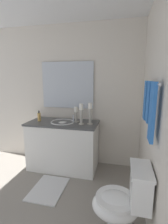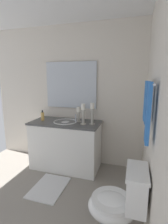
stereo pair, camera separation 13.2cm
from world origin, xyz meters
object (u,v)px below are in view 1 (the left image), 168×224
object	(u,v)px
towel_near_corner	(152,112)
candle_holder_tall	(90,113)
candle_holder_short	(81,113)
toilet	(122,203)
candle_holder_mid	(76,114)
towel_center	(149,102)
towel_near_vanity	(146,100)
mirror	(67,85)
soap_bottle	(39,117)
bath_mat	(48,189)
sink_basin	(63,124)
towel_bar	(152,83)
vanity_cabinet	(63,145)

from	to	relation	value
towel_near_corner	candle_holder_tall	bearing A→B (deg)	-145.41
candle_holder_short	toilet	size ratio (longest dim) A/B	0.44
candle_holder_mid	towel_near_corner	distance (m)	1.57
towel_center	towel_near_vanity	bearing A→B (deg)	180.00
candle_holder_short	towel_center	size ratio (longest dim) A/B	0.83
towel_center	mirror	bearing A→B (deg)	-133.11
candle_holder_tall	towel_center	world-z (taller)	towel_center
candle_holder_short	soap_bottle	xyz separation A→B (m)	(-0.04, -0.75, -0.10)
bath_mat	candle_holder_short	bearing A→B (deg)	149.22
candle_holder_mid	sink_basin	bearing A→B (deg)	-71.77
mirror	candle_holder_mid	xyz separation A→B (m)	(0.21, 0.22, -0.47)
candle_holder_mid	towel_bar	world-z (taller)	towel_bar
mirror	soap_bottle	xyz separation A→B (m)	(0.30, -0.42, -0.53)
sink_basin	toilet	bearing A→B (deg)	42.49
candle_holder_short	towel_near_vanity	xyz separation A→B (m)	(0.56, 0.88, 0.31)
candle_holder_short	bath_mat	bearing A→B (deg)	-30.78
towel_bar	towel_center	bearing A→B (deg)	-90.00
candle_holder_short	toilet	bearing A→B (deg)	32.86
mirror	soap_bottle	world-z (taller)	mirror
toilet	towel_near_corner	xyz separation A→B (m)	(-0.01, 0.20, 0.90)
soap_bottle	toilet	xyz separation A→B (m)	(1.09, 1.43, -0.53)
candle_holder_mid	towel_near_vanity	size ratio (longest dim) A/B	0.61
towel_center	bath_mat	bearing A→B (deg)	-100.94
candle_holder_tall	toilet	size ratio (longest dim) A/B	0.46
candle_holder_short	toilet	xyz separation A→B (m)	(1.05, 0.68, -0.63)
vanity_cabinet	towel_near_vanity	distance (m)	1.63
sink_basin	towel_near_corner	size ratio (longest dim) A/B	0.79
vanity_cabinet	soap_bottle	xyz separation A→B (m)	(0.02, -0.42, 0.48)
soap_bottle	towel_near_corner	distance (m)	1.99
sink_basin	towel_bar	xyz separation A→B (m)	(0.86, 1.24, 0.71)
vanity_cabinet	sink_basin	world-z (taller)	sink_basin
candle_holder_short	towel_center	xyz separation A→B (m)	(0.80, 0.88, 0.32)
candle_holder_tall	toilet	xyz separation A→B (m)	(1.09, 0.54, -0.64)
towel_near_vanity	towel_center	distance (m)	0.24
vanity_cabinet	bath_mat	distance (m)	0.74
towel_bar	toilet	bearing A→B (deg)	-42.13
candle_holder_short	toilet	distance (m)	1.40
mirror	towel_bar	bearing A→B (deg)	47.31
candle_holder_mid	candle_holder_short	bearing A→B (deg)	43.39
candle_holder_short	towel_near_corner	distance (m)	1.39
sink_basin	towel_center	distance (m)	1.58
towel_bar	bath_mat	distance (m)	1.95
vanity_cabinet	towel_bar	bearing A→B (deg)	55.16
candle_holder_tall	towel_near_corner	xyz separation A→B (m)	(1.08, 0.75, 0.26)
bath_mat	towel_near_vanity	bearing A→B (deg)	90.12
towel_bar	towel_near_vanity	world-z (taller)	towel_near_vanity
toilet	towel_bar	distance (m)	1.18
sink_basin	soap_bottle	distance (m)	0.43
candle_holder_tall	towel_near_corner	distance (m)	1.34
candle_holder_tall	toilet	world-z (taller)	candle_holder_tall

